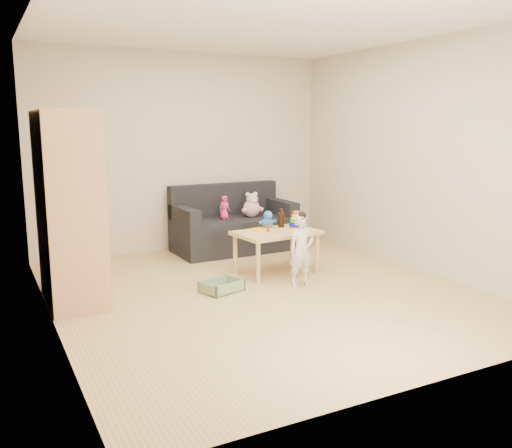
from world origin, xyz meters
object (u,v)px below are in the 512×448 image
wardrobe (69,208)px  play_table (276,252)px  toddler (301,251)px  sofa (234,234)px

wardrobe → play_table: wardrobe is taller
toddler → wardrobe: bearing=169.9°
play_table → toddler: toddler is taller
play_table → sofa: bearing=87.6°
play_table → toddler: (-0.01, -0.55, 0.13)m
sofa → toddler: (-0.07, -1.79, 0.15)m
wardrobe → toddler: 2.32m
sofa → play_table: 1.24m
wardrobe → play_table: (2.20, -0.03, -0.65)m
wardrobe → sofa: wardrobe is taller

